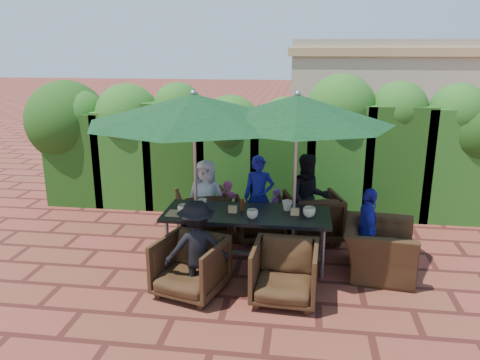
# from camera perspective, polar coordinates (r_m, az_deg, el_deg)

# --- Properties ---
(ground) EXTENTS (80.00, 80.00, 0.00)m
(ground) POSITION_cam_1_polar(r_m,az_deg,el_deg) (6.99, 0.04, -9.56)
(ground) COLOR maroon
(ground) RESTS_ON ground
(dining_table) EXTENTS (2.35, 0.90, 0.75)m
(dining_table) POSITION_cam_1_polar(r_m,az_deg,el_deg) (6.66, 0.83, -4.59)
(dining_table) COLOR black
(dining_table) RESTS_ON ground
(umbrella_left) EXTENTS (2.93, 2.93, 2.46)m
(umbrella_left) POSITION_cam_1_polar(r_m,az_deg,el_deg) (6.37, -5.68, 8.67)
(umbrella_left) COLOR gray
(umbrella_left) RESTS_ON ground
(umbrella_right) EXTENTS (2.57, 2.57, 2.46)m
(umbrella_right) POSITION_cam_1_polar(r_m,az_deg,el_deg) (6.28, 6.99, 8.53)
(umbrella_right) COLOR gray
(umbrella_right) RESTS_ON ground
(chair_far_left) EXTENTS (1.02, 0.99, 0.83)m
(chair_far_left) POSITION_cam_1_polar(r_m,az_deg,el_deg) (7.73, -4.65, -3.77)
(chair_far_left) COLOR black
(chair_far_left) RESTS_ON ground
(chair_far_mid) EXTENTS (0.90, 0.87, 0.76)m
(chair_far_mid) POSITION_cam_1_polar(r_m,az_deg,el_deg) (7.56, 2.52, -4.45)
(chair_far_mid) COLOR black
(chair_far_mid) RESTS_ON ground
(chair_far_right) EXTENTS (1.00, 0.96, 0.85)m
(chair_far_right) POSITION_cam_1_polar(r_m,az_deg,el_deg) (7.60, 8.84, -4.18)
(chair_far_right) COLOR black
(chair_far_right) RESTS_ON ground
(chair_near_left) EXTENTS (0.95, 0.92, 0.80)m
(chair_near_left) POSITION_cam_1_polar(r_m,az_deg,el_deg) (5.95, -6.08, -10.13)
(chair_near_left) COLOR black
(chair_near_left) RESTS_ON ground
(chair_near_right) EXTENTS (0.82, 0.77, 0.80)m
(chair_near_right) POSITION_cam_1_polar(r_m,az_deg,el_deg) (5.80, 5.48, -10.87)
(chair_near_right) COLOR black
(chair_near_right) RESTS_ON ground
(chair_end_right) EXTENTS (0.82, 1.14, 0.93)m
(chair_end_right) POSITION_cam_1_polar(r_m,az_deg,el_deg) (6.69, 16.62, -7.13)
(chair_end_right) COLOR black
(chair_end_right) RESTS_ON ground
(adult_far_left) EXTENTS (0.68, 0.46, 1.29)m
(adult_far_left) POSITION_cam_1_polar(r_m,az_deg,el_deg) (7.59, -4.12, -2.30)
(adult_far_left) COLOR silver
(adult_far_left) RESTS_ON ground
(adult_far_mid) EXTENTS (0.51, 0.43, 1.35)m
(adult_far_mid) POSITION_cam_1_polar(r_m,az_deg,el_deg) (7.58, 2.32, -2.06)
(adult_far_mid) COLOR #1B1C92
(adult_far_mid) RESTS_ON ground
(adult_far_right) EXTENTS (0.76, 0.56, 1.43)m
(adult_far_right) POSITION_cam_1_polar(r_m,az_deg,el_deg) (7.42, 8.34, -2.29)
(adult_far_right) COLOR black
(adult_far_right) RESTS_ON ground
(adult_near_left) EXTENTS (0.86, 0.59, 1.23)m
(adult_near_left) POSITION_cam_1_polar(r_m,az_deg,el_deg) (5.85, -5.30, -8.29)
(adult_near_left) COLOR black
(adult_near_left) RESTS_ON ground
(adult_end_right) EXTENTS (0.37, 0.70, 1.18)m
(adult_end_right) POSITION_cam_1_polar(r_m,az_deg,el_deg) (6.71, 15.27, -5.83)
(adult_end_right) COLOR #1B1C92
(adult_end_right) RESTS_ON ground
(child_left) EXTENTS (0.36, 0.30, 0.92)m
(child_left) POSITION_cam_1_polar(r_m,az_deg,el_deg) (7.70, -1.49, -3.44)
(child_left) COLOR #C14481
(child_left) RESTS_ON ground
(child_right) EXTENTS (0.33, 0.29, 0.79)m
(child_right) POSITION_cam_1_polar(r_m,az_deg,el_deg) (7.74, 4.49, -3.87)
(child_right) COLOR #8F499F
(child_right) RESTS_ON ground
(pedestrian_a) EXTENTS (1.39, 1.38, 1.54)m
(pedestrian_a) POSITION_cam_1_polar(r_m,az_deg,el_deg) (10.70, 11.41, 3.50)
(pedestrian_a) COLOR #23823B
(pedestrian_a) RESTS_ON ground
(pedestrian_b) EXTENTS (1.00, 0.71, 1.93)m
(pedestrian_b) POSITION_cam_1_polar(r_m,az_deg,el_deg) (10.90, 17.91, 4.30)
(pedestrian_b) COLOR #C14481
(pedestrian_b) RESTS_ON ground
(pedestrian_c) EXTENTS (1.07, 0.60, 1.58)m
(pedestrian_c) POSITION_cam_1_polar(r_m,az_deg,el_deg) (11.13, 22.48, 3.18)
(pedestrian_c) COLOR #929199
(pedestrian_c) RESTS_ON ground
(cup_a) EXTENTS (0.16, 0.16, 0.13)m
(cup_a) POSITION_cam_1_polar(r_m,az_deg,el_deg) (6.62, -6.92, -3.55)
(cup_a) COLOR beige
(cup_a) RESTS_ON dining_table
(cup_b) EXTENTS (0.13, 0.13, 0.13)m
(cup_b) POSITION_cam_1_polar(r_m,az_deg,el_deg) (6.85, -4.60, -2.84)
(cup_b) COLOR beige
(cup_b) RESTS_ON dining_table
(cup_c) EXTENTS (0.16, 0.16, 0.13)m
(cup_c) POSITION_cam_1_polar(r_m,az_deg,el_deg) (6.40, 1.52, -4.15)
(cup_c) COLOR beige
(cup_c) RESTS_ON dining_table
(cup_d) EXTENTS (0.15, 0.15, 0.14)m
(cup_d) POSITION_cam_1_polar(r_m,az_deg,el_deg) (6.74, 5.76, -3.11)
(cup_d) COLOR beige
(cup_d) RESTS_ON dining_table
(cup_e) EXTENTS (0.17, 0.17, 0.14)m
(cup_e) POSITION_cam_1_polar(r_m,az_deg,el_deg) (6.52, 8.43, -3.88)
(cup_e) COLOR beige
(cup_e) RESTS_ON dining_table
(ketchup_bottle) EXTENTS (0.04, 0.04, 0.17)m
(ketchup_bottle) POSITION_cam_1_polar(r_m,az_deg,el_deg) (6.70, 0.33, -3.02)
(ketchup_bottle) COLOR #B20C0A
(ketchup_bottle) RESTS_ON dining_table
(sauce_bottle) EXTENTS (0.04, 0.04, 0.17)m
(sauce_bottle) POSITION_cam_1_polar(r_m,az_deg,el_deg) (6.68, 0.24, -3.08)
(sauce_bottle) COLOR #4C230C
(sauce_bottle) RESTS_ON dining_table
(serving_tray) EXTENTS (0.35, 0.25, 0.02)m
(serving_tray) POSITION_cam_1_polar(r_m,az_deg,el_deg) (6.62, -7.38, -4.08)
(serving_tray) COLOR #A78351
(serving_tray) RESTS_ON dining_table
(number_block_left) EXTENTS (0.12, 0.06, 0.10)m
(number_block_left) POSITION_cam_1_polar(r_m,az_deg,el_deg) (6.62, -0.90, -3.58)
(number_block_left) COLOR tan
(number_block_left) RESTS_ON dining_table
(number_block_right) EXTENTS (0.12, 0.06, 0.10)m
(number_block_right) POSITION_cam_1_polar(r_m,az_deg,el_deg) (6.57, 6.71, -3.85)
(number_block_right) COLOR tan
(number_block_right) RESTS_ON dining_table
(hedge_wall) EXTENTS (9.10, 1.60, 2.57)m
(hedge_wall) POSITION_cam_1_polar(r_m,az_deg,el_deg) (8.79, 1.17, 4.98)
(hedge_wall) COLOR #1C3D10
(hedge_wall) RESTS_ON ground
(building) EXTENTS (6.20, 3.08, 3.20)m
(building) POSITION_cam_1_polar(r_m,az_deg,el_deg) (13.58, 19.32, 9.07)
(building) COLOR tan
(building) RESTS_ON ground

